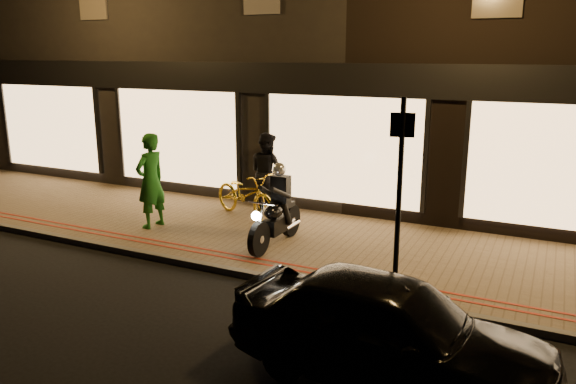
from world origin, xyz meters
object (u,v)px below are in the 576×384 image
(sign_post, at_px, (399,188))
(parked_car, at_px, (389,329))
(motorcycle, at_px, (277,214))
(person_green, at_px, (151,181))
(bicycle_gold, at_px, (245,194))

(sign_post, height_order, parked_car, sign_post)
(motorcycle, height_order, person_green, person_green)
(motorcycle, xyz_separation_m, parked_car, (3.16, -3.35, -0.09))
(person_green, relative_size, parked_car, 0.53)
(person_green, xyz_separation_m, parked_car, (6.05, -3.22, -0.48))
(sign_post, bearing_deg, motorcycle, 155.06)
(sign_post, height_order, person_green, sign_post)
(sign_post, xyz_separation_m, person_green, (-5.55, 1.11, -0.68))
(bicycle_gold, distance_m, parked_car, 6.61)
(person_green, height_order, parked_car, person_green)
(person_green, bearing_deg, sign_post, 86.10)
(bicycle_gold, bearing_deg, sign_post, -99.71)
(parked_car, bearing_deg, motorcycle, 48.94)
(motorcycle, height_order, bicycle_gold, motorcycle)
(bicycle_gold, bearing_deg, parked_car, -113.02)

